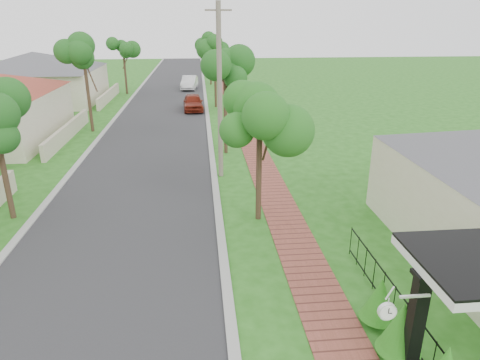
{
  "coord_description": "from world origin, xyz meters",
  "views": [
    {
      "loc": [
        0.03,
        -8.18,
        7.43
      ],
      "look_at": [
        1.52,
        7.41,
        1.5
      ],
      "focal_mm": 32.0,
      "sensor_mm": 36.0,
      "label": 1
    }
  ],
  "objects_px": {
    "near_tree": "(260,120)",
    "utility_pole": "(220,93)",
    "parked_car_red": "(193,102)",
    "parked_car_white": "(189,83)",
    "porch_post": "(415,327)",
    "station_clock": "(389,310)"
  },
  "relations": [
    {
      "from": "porch_post",
      "to": "utility_pole",
      "type": "distance_m",
      "value": 13.87
    },
    {
      "from": "parked_car_red",
      "to": "station_clock",
      "type": "relative_size",
      "value": 3.88
    },
    {
      "from": "porch_post",
      "to": "parked_car_white",
      "type": "relative_size",
      "value": 0.58
    },
    {
      "from": "porch_post",
      "to": "parked_car_white",
      "type": "xyz_separation_m",
      "value": [
        -5.55,
        41.52,
        -0.41
      ]
    },
    {
      "from": "near_tree",
      "to": "station_clock",
      "type": "height_order",
      "value": "near_tree"
    },
    {
      "from": "near_tree",
      "to": "utility_pole",
      "type": "distance_m",
      "value": 5.21
    },
    {
      "from": "station_clock",
      "to": "utility_pole",
      "type": "bearing_deg",
      "value": 101.33
    },
    {
      "from": "porch_post",
      "to": "station_clock",
      "type": "distance_m",
      "value": 1.26
    },
    {
      "from": "near_tree",
      "to": "porch_post",
      "type": "bearing_deg",
      "value": -73.63
    },
    {
      "from": "porch_post",
      "to": "utility_pole",
      "type": "xyz_separation_m",
      "value": [
        -3.55,
        13.06,
        3.03
      ]
    },
    {
      "from": "porch_post",
      "to": "station_clock",
      "type": "relative_size",
      "value": 2.41
    },
    {
      "from": "near_tree",
      "to": "parked_car_white",
      "type": "bearing_deg",
      "value": 95.45
    },
    {
      "from": "near_tree",
      "to": "utility_pole",
      "type": "height_order",
      "value": "utility_pole"
    },
    {
      "from": "porch_post",
      "to": "parked_car_white",
      "type": "bearing_deg",
      "value": 97.61
    },
    {
      "from": "parked_car_red",
      "to": "parked_car_white",
      "type": "xyz_separation_m",
      "value": [
        -0.5,
        11.89,
        0.02
      ]
    },
    {
      "from": "parked_car_red",
      "to": "utility_pole",
      "type": "distance_m",
      "value": 16.99
    },
    {
      "from": "near_tree",
      "to": "station_clock",
      "type": "xyz_separation_m",
      "value": [
        1.5,
        -8.4,
        -2.01
      ]
    },
    {
      "from": "parked_car_red",
      "to": "parked_car_white",
      "type": "height_order",
      "value": "parked_car_white"
    },
    {
      "from": "parked_car_red",
      "to": "utility_pole",
      "type": "bearing_deg",
      "value": -87.41
    },
    {
      "from": "parked_car_white",
      "to": "near_tree",
      "type": "height_order",
      "value": "near_tree"
    },
    {
      "from": "parked_car_red",
      "to": "near_tree",
      "type": "distance_m",
      "value": 22.04
    },
    {
      "from": "near_tree",
      "to": "parked_car_red",
      "type": "bearing_deg",
      "value": 97.12
    }
  ]
}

